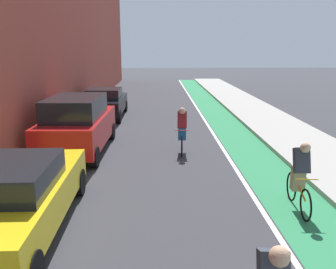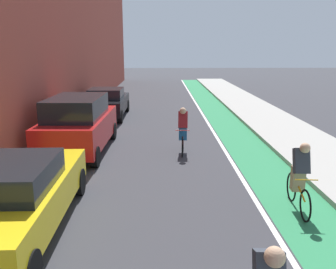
{
  "view_description": "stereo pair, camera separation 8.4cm",
  "coord_description": "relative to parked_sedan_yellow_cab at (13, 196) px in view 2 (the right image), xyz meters",
  "views": [
    {
      "loc": [
        -0.08,
        1.63,
        3.6
      ],
      "look_at": [
        0.16,
        10.96,
        1.32
      ],
      "focal_mm": 38.19,
      "sensor_mm": 36.0,
      "label": 1
    },
    {
      "loc": [
        0.0,
        1.62,
        3.6
      ],
      "look_at": [
        0.16,
        10.96,
        1.32
      ],
      "focal_mm": 38.19,
      "sensor_mm": 36.0,
      "label": 2
    }
  ],
  "objects": [
    {
      "name": "bike_lane_paint",
      "position": [
        6.06,
        12.17,
        -0.79
      ],
      "size": [
        1.6,
        44.62,
        0.0
      ],
      "primitive_type": "cube",
      "color": "#2D8451",
      "rests_on": "ground"
    },
    {
      "name": "lane_divider_stripe",
      "position": [
        5.16,
        12.17,
        -0.79
      ],
      "size": [
        0.12,
        44.62,
        0.0
      ],
      "primitive_type": "cube",
      "color": "white",
      "rests_on": "ground"
    },
    {
      "name": "ground_plane",
      "position": [
        2.9,
        10.17,
        -0.79
      ],
      "size": [
        98.16,
        98.16,
        0.0
      ],
      "primitive_type": "plane",
      "color": "#38383D"
    },
    {
      "name": "cyclist_mid",
      "position": [
        5.96,
        0.93,
        0.02
      ],
      "size": [
        0.48,
        1.75,
        1.63
      ],
      "color": "black",
      "rests_on": "ground"
    },
    {
      "name": "parked_sedan_yellow_cab",
      "position": [
        0.0,
        0.0,
        0.0
      ],
      "size": [
        2.02,
        4.82,
        1.53
      ],
      "color": "yellow",
      "rests_on": "ground"
    },
    {
      "name": "parked_sedan_black",
      "position": [
        -0.0,
        12.27,
        -0.0
      ],
      "size": [
        1.98,
        4.44,
        1.53
      ],
      "color": "black",
      "rests_on": "ground"
    },
    {
      "name": "parked_suv_red",
      "position": [
        -0.0,
        5.71,
        0.23
      ],
      "size": [
        2.07,
        4.65,
        1.98
      ],
      "color": "red",
      "rests_on": "ground"
    },
    {
      "name": "sidewalk_right",
      "position": [
        8.3,
        12.17,
        -0.72
      ],
      "size": [
        2.88,
        44.62,
        0.14
      ],
      "primitive_type": "cube",
      "color": "#A8A59E",
      "rests_on": "ground"
    },
    {
      "name": "cyclist_trailing",
      "position": [
        3.63,
        5.57,
        0.06
      ],
      "size": [
        0.48,
        1.75,
        1.63
      ],
      "color": "black",
      "rests_on": "ground"
    }
  ]
}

